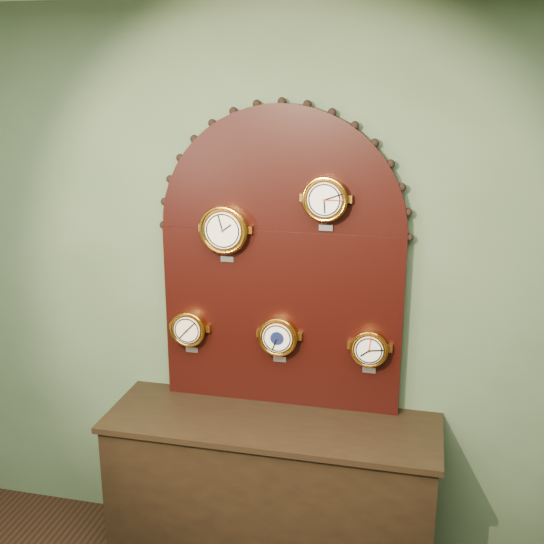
% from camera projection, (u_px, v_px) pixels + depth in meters
% --- Properties ---
extents(wall_back, '(4.00, 0.00, 4.00)m').
position_uv_depth(wall_back, '(283.00, 293.00, 3.40)').
color(wall_back, '#43573C').
rests_on(wall_back, ground).
extents(shop_counter, '(1.60, 0.50, 0.80)m').
position_uv_depth(shop_counter, '(271.00, 497.00, 3.43)').
color(shop_counter, black).
rests_on(shop_counter, ground_plane).
extents(display_board, '(1.26, 0.06, 1.53)m').
position_uv_depth(display_board, '(281.00, 252.00, 3.29)').
color(display_board, black).
rests_on(display_board, shop_counter).
extents(roman_clock, '(0.24, 0.08, 0.29)m').
position_uv_depth(roman_clock, '(225.00, 229.00, 3.26)').
color(roman_clock, orange).
rests_on(roman_clock, display_board).
extents(arabic_clock, '(0.21, 0.08, 0.26)m').
position_uv_depth(arabic_clock, '(325.00, 199.00, 3.11)').
color(arabic_clock, orange).
rests_on(arabic_clock, display_board).
extents(hygrometer, '(0.19, 0.08, 0.24)m').
position_uv_depth(hygrometer, '(189.00, 328.00, 3.45)').
color(hygrometer, orange).
rests_on(hygrometer, display_board).
extents(barometer, '(0.20, 0.08, 0.25)m').
position_uv_depth(barometer, '(278.00, 336.00, 3.35)').
color(barometer, orange).
rests_on(barometer, display_board).
extents(tide_clock, '(0.18, 0.08, 0.24)m').
position_uv_depth(tide_clock, '(370.00, 348.00, 3.26)').
color(tide_clock, orange).
rests_on(tide_clock, display_board).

